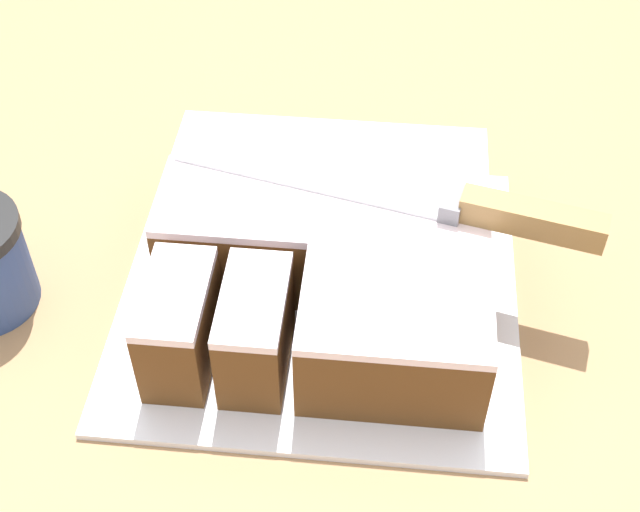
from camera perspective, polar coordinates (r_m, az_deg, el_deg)
cake_board at (r=0.73m, az=-0.00°, el=-2.27°), size 0.32×0.31×0.01m
cake at (r=0.70m, az=0.39°, el=0.22°), size 0.26×0.25×0.08m
knife at (r=0.68m, az=9.50°, el=3.12°), size 0.34×0.10×0.02m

